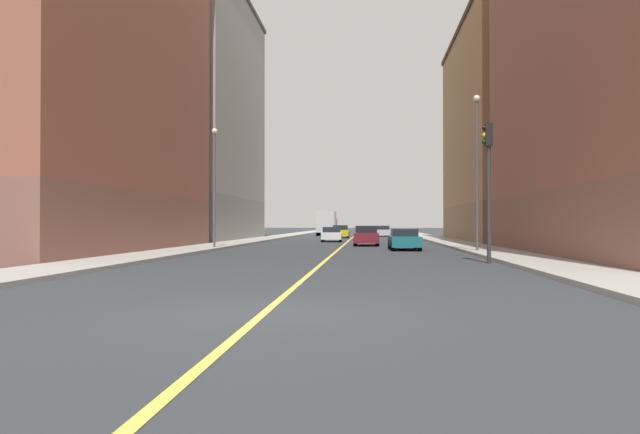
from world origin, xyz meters
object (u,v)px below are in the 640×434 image
at_px(building_left_mid, 511,134).
at_px(building_right_midblock, 197,117).
at_px(building_right_corner, 74,60).
at_px(street_lamp_left_near, 477,158).
at_px(traffic_light_left_near, 488,172).
at_px(street_lamp_right_near, 214,175).
at_px(car_maroon, 366,236).
at_px(car_white, 332,234).
at_px(car_silver, 383,231).
at_px(car_yellow, 340,232).
at_px(car_teal, 404,240).
at_px(box_truck, 327,223).

xyz_separation_m(building_left_mid, building_right_midblock, (-28.78, 1.22, 2.15)).
distance_m(building_right_corner, street_lamp_left_near, 22.66).
bearing_deg(building_right_corner, building_right_midblock, 90.00).
distance_m(traffic_light_left_near, street_lamp_right_near, 18.02).
bearing_deg(car_maroon, building_right_midblock, 143.34).
relative_size(building_right_midblock, car_white, 5.39).
height_order(street_lamp_left_near, car_maroon, street_lamp_left_near).
bearing_deg(building_right_midblock, building_right_corner, -90.00).
xyz_separation_m(car_maroon, car_silver, (1.84, 27.72, -0.03)).
xyz_separation_m(building_right_midblock, car_yellow, (13.10, 10.36, -10.99)).
bearing_deg(car_teal, building_right_corner, -166.78).
bearing_deg(street_lamp_right_near, car_white, 68.47).
bearing_deg(box_truck, traffic_light_left_near, -78.69).
bearing_deg(building_left_mid, car_white, -172.99).
xyz_separation_m(car_white, car_yellow, (0.10, 13.52, 0.04)).
height_order(building_left_mid, street_lamp_right_near, building_left_mid).
bearing_deg(car_white, traffic_light_left_near, -73.48).
height_order(traffic_light_left_near, car_maroon, traffic_light_left_near).
height_order(building_right_midblock, car_yellow, building_right_midblock).
relative_size(building_left_mid, box_truck, 3.30).
distance_m(building_left_mid, street_lamp_left_near, 22.39).
bearing_deg(building_right_corner, car_yellow, 68.50).
distance_m(car_silver, box_truck, 8.61).
distance_m(car_yellow, box_truck, 10.55).
relative_size(building_left_mid, car_white, 5.02).
bearing_deg(car_yellow, car_white, -90.43).
relative_size(building_right_midblock, box_truck, 3.54).
distance_m(street_lamp_left_near, car_silver, 38.34).
height_order(car_maroon, box_truck, box_truck).
bearing_deg(car_yellow, building_left_mid, -36.44).
bearing_deg(building_left_mid, car_teal, -121.04).
distance_m(car_white, car_yellow, 13.52).
distance_m(building_right_corner, car_yellow, 37.09).
bearing_deg(street_lamp_right_near, street_lamp_left_near, -12.14).
distance_m(street_lamp_right_near, car_yellow, 30.09).
relative_size(building_left_mid, building_right_midblock, 0.93).
relative_size(car_maroon, car_silver, 1.01).
relative_size(building_right_corner, car_yellow, 5.18).
relative_size(building_left_mid, car_teal, 5.20).
distance_m(street_lamp_right_near, car_maroon, 12.14).
bearing_deg(car_yellow, box_truck, 102.47).
bearing_deg(building_left_mid, building_right_midblock, 177.56).
bearing_deg(building_right_midblock, car_teal, -45.41).
distance_m(building_right_midblock, car_teal, 28.35).
height_order(building_left_mid, building_right_corner, building_right_corner).
relative_size(building_right_midblock, car_maroon, 5.51).
height_order(street_lamp_left_near, car_yellow, street_lamp_left_near).
distance_m(building_right_midblock, street_lamp_right_near, 21.25).
relative_size(car_yellow, car_silver, 1.01).
height_order(traffic_light_left_near, street_lamp_left_near, street_lamp_left_near).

